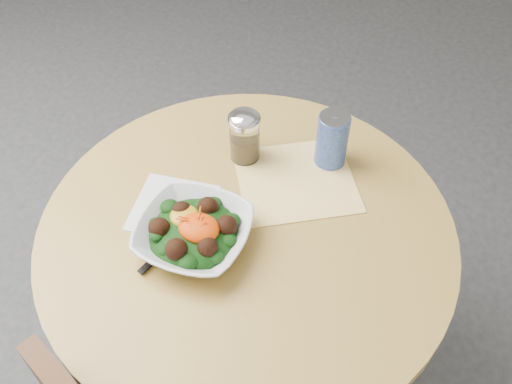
{
  "coord_description": "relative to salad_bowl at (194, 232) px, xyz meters",
  "views": [
    {
      "loc": [
        0.28,
        -0.7,
        1.72
      ],
      "look_at": [
        0.0,
        0.05,
        0.81
      ],
      "focal_mm": 40.0,
      "sensor_mm": 36.0,
      "label": 1
    }
  ],
  "objects": [
    {
      "name": "paper_napkins",
      "position": [
        -0.07,
        0.05,
        -0.03
      ],
      "size": [
        0.24,
        0.23,
        0.0
      ],
      "color": "silver",
      "rests_on": "table"
    },
    {
      "name": "table",
      "position": [
        0.09,
        0.07,
        -0.23
      ],
      "size": [
        0.9,
        0.9,
        0.75
      ],
      "color": "black",
      "rests_on": "ground"
    },
    {
      "name": "ground",
      "position": [
        0.09,
        0.07,
        -0.78
      ],
      "size": [
        6.0,
        6.0,
        0.0
      ],
      "primitive_type": "plane",
      "color": "#2E2E30",
      "rests_on": "ground"
    },
    {
      "name": "cloth_napkin",
      "position": [
        0.15,
        0.24,
        -0.03
      ],
      "size": [
        0.35,
        0.34,
        0.0
      ],
      "primitive_type": "cube",
      "rotation": [
        0.0,
        0.0,
        0.53
      ],
      "color": "#F39E0C",
      "rests_on": "table"
    },
    {
      "name": "salad_bowl",
      "position": [
        0.0,
        0.0,
        0.0
      ],
      "size": [
        0.23,
        0.23,
        0.09
      ],
      "color": "silver",
      "rests_on": "table"
    },
    {
      "name": "beverage_can",
      "position": [
        0.2,
        0.33,
        0.04
      ],
      "size": [
        0.07,
        0.07,
        0.14
      ],
      "color": "navy",
      "rests_on": "table"
    },
    {
      "name": "fork",
      "position": [
        -0.04,
        -0.01,
        -0.03
      ],
      "size": [
        0.08,
        0.2,
        0.0
      ],
      "color": "black",
      "rests_on": "table"
    },
    {
      "name": "spice_shaker",
      "position": [
        0.01,
        0.27,
        0.03
      ],
      "size": [
        0.08,
        0.08,
        0.14
      ],
      "color": "silver",
      "rests_on": "table"
    }
  ]
}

